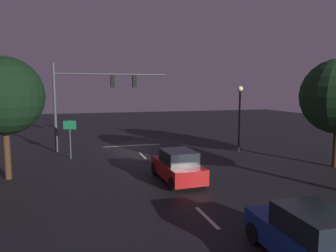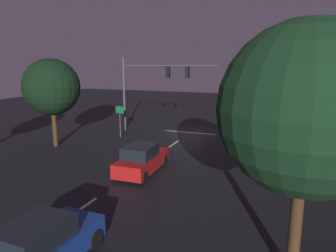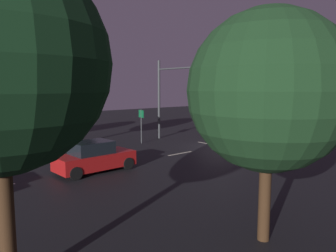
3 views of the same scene
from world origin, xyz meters
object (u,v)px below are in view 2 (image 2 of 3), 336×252
at_px(car_distant, 39,248).
at_px(tree_left_near, 306,110).
at_px(car_approaching, 142,160).
at_px(traffic_signal_assembly, 152,81).
at_px(tree_right_far, 52,87).
at_px(street_lamp_left_kerb, 275,105).
at_px(route_sign, 120,115).

height_order(car_distant, tree_left_near, tree_left_near).
bearing_deg(car_approaching, car_distant, 95.94).
xyz_separation_m(traffic_signal_assembly, tree_right_far, (5.12, 7.16, -0.21)).
distance_m(street_lamp_left_kerb, tree_left_near, 12.68).
bearing_deg(tree_left_near, car_distant, 19.00).
xyz_separation_m(car_distant, tree_right_far, (9.89, -12.06, 3.82)).
xyz_separation_m(traffic_signal_assembly, route_sign, (1.82, 2.79, -2.81)).
bearing_deg(car_distant, tree_right_far, -50.64).
bearing_deg(car_distant, traffic_signal_assembly, -76.04).
height_order(street_lamp_left_kerb, tree_left_near, tree_left_near).
relative_size(traffic_signal_assembly, tree_right_far, 1.35).
height_order(route_sign, tree_left_near, tree_left_near).
relative_size(car_distant, tree_right_far, 0.65).
bearing_deg(tree_left_near, route_sign, -45.02).
bearing_deg(traffic_signal_assembly, street_lamp_left_kerb, 159.02).
distance_m(street_lamp_left_kerb, route_sign, 12.88).
bearing_deg(street_lamp_left_kerb, car_distant, 67.90).
height_order(car_approaching, tree_right_far, tree_right_far).
relative_size(car_distant, tree_left_near, 0.58).
xyz_separation_m(street_lamp_left_kerb, tree_right_far, (16.00, 2.98, 0.98)).
height_order(traffic_signal_assembly, street_lamp_left_kerb, traffic_signal_assembly).
bearing_deg(traffic_signal_assembly, car_distant, 103.96).
distance_m(car_distant, street_lamp_left_kerb, 16.48).
relative_size(traffic_signal_assembly, car_approaching, 2.06).
xyz_separation_m(tree_left_near, tree_right_far, (17.20, -9.55, -0.53)).
height_order(car_distant, tree_right_far, tree_right_far).
bearing_deg(traffic_signal_assembly, tree_right_far, 54.44).
bearing_deg(tree_right_far, street_lamp_left_kerb, -169.45).
xyz_separation_m(traffic_signal_assembly, car_approaching, (-3.83, 10.12, -4.03)).
bearing_deg(route_sign, street_lamp_left_kerb, 173.76).
bearing_deg(car_distant, car_approaching, -84.06).
bearing_deg(street_lamp_left_kerb, traffic_signal_assembly, -20.98).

